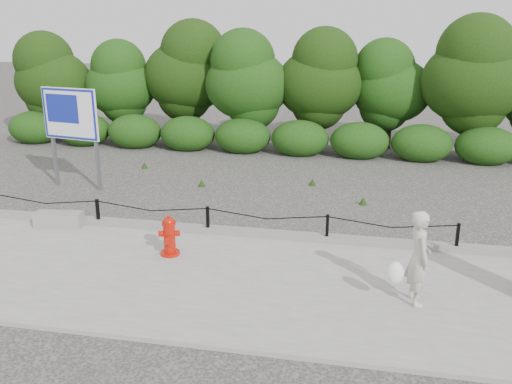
{
  "coord_description": "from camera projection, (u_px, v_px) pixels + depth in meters",
  "views": [
    {
      "loc": [
        3.09,
        -10.26,
        4.38
      ],
      "look_at": [
        0.99,
        0.2,
        1.0
      ],
      "focal_mm": 38.0,
      "sensor_mm": 36.0,
      "label": 1
    }
  ],
  "objects": [
    {
      "name": "ground",
      "position": [
        208.0,
        237.0,
        11.49
      ],
      "size": [
        90.0,
        90.0,
        0.0
      ],
      "primitive_type": "plane",
      "color": "#2D2B28",
      "rests_on": "ground"
    },
    {
      "name": "sidewalk",
      "position": [
        177.0,
        277.0,
        9.61
      ],
      "size": [
        14.0,
        4.0,
        0.08
      ],
      "primitive_type": "cube",
      "color": "gray",
      "rests_on": "ground"
    },
    {
      "name": "curb",
      "position": [
        209.0,
        229.0,
        11.49
      ],
      "size": [
        14.0,
        0.22,
        0.14
      ],
      "primitive_type": "cube",
      "color": "slate",
      "rests_on": "sidewalk"
    },
    {
      "name": "chain_barrier",
      "position": [
        208.0,
        217.0,
        11.35
      ],
      "size": [
        10.06,
        0.06,
        0.6
      ],
      "color": "black",
      "rests_on": "sidewalk"
    },
    {
      "name": "treeline",
      "position": [
        284.0,
        79.0,
        19.06
      ],
      "size": [
        20.06,
        3.64,
        4.51
      ],
      "color": "black",
      "rests_on": "ground"
    },
    {
      "name": "fire_hydrant",
      "position": [
        169.0,
        236.0,
        10.32
      ],
      "size": [
        0.46,
        0.47,
        0.79
      ],
      "rotation": [
        0.0,
        0.0,
        0.3
      ],
      "color": "#B41306",
      "rests_on": "sidewalk"
    },
    {
      "name": "pedestrian",
      "position": [
        417.0,
        259.0,
        8.44
      ],
      "size": [
        0.73,
        0.63,
        1.55
      ],
      "rotation": [
        0.0,
        0.0,
        1.79
      ],
      "color": "#BDB5A2",
      "rests_on": "sidewalk"
    },
    {
      "name": "concrete_block",
      "position": [
        59.0,
        219.0,
        11.8
      ],
      "size": [
        1.06,
        0.49,
        0.33
      ],
      "primitive_type": "cube",
      "rotation": [
        0.0,
        0.0,
        0.14
      ],
      "color": "gray",
      "rests_on": "sidewalk"
    },
    {
      "name": "advertising_sign",
      "position": [
        70.0,
        118.0,
        14.29
      ],
      "size": [
        1.68,
        0.41,
        2.72
      ],
      "rotation": [
        0.0,
        0.0,
        -0.18
      ],
      "color": "slate",
      "rests_on": "ground"
    }
  ]
}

